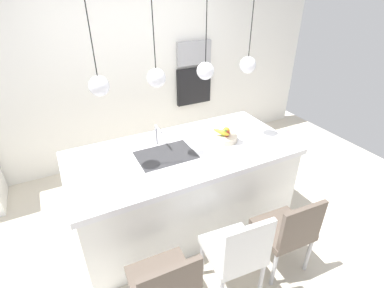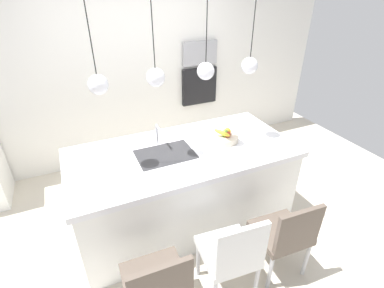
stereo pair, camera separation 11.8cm
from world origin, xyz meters
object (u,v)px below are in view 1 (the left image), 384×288
Objects in this scene: chair_middle at (237,251)px; chair_far at (288,230)px; fruit_bowl at (224,136)px; chair_near at (165,285)px; microwave at (194,53)px; oven at (194,86)px.

chair_middle is 1.07× the size of chair_far.
fruit_bowl is 1.11m from chair_far.
fruit_bowl reaches higher than chair_far.
fruit_bowl reaches higher than chair_near.
microwave reaches higher than fruit_bowl.
microwave reaches higher than oven.
microwave is 0.59× the size of chair_middle.
fruit_bowl is at bearing 93.21° from chair_far.
chair_near is 0.99× the size of chair_far.
microwave is at bearing 74.26° from fruit_bowl.
chair_near is (-1.56, -2.58, -0.50)m from oven.
chair_middle is (0.62, -0.00, 0.02)m from chair_near.
oven is at bearing 74.26° from fruit_bowl.
chair_far is (0.06, -1.00, -0.48)m from fruit_bowl.
fruit_bowl is 1.21m from chair_middle.
chair_far is (-0.39, -2.58, -0.50)m from oven.
microwave is at bearing 70.08° from chair_middle.
fruit_bowl is at bearing 63.97° from chair_middle.
chair_near is at bearing 179.57° from chair_middle.
fruit_bowl is 0.31× the size of chair_middle.
fruit_bowl is 0.33× the size of chair_far.
fruit_bowl is 0.52× the size of microwave.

